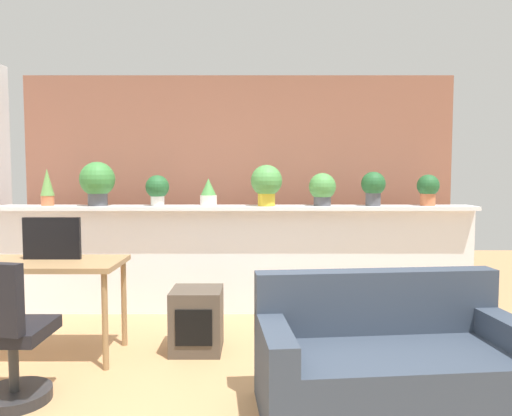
# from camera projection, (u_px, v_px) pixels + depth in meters

# --- Properties ---
(ground_plane) EXTENTS (12.00, 12.00, 0.00)m
(ground_plane) POSITION_uv_depth(u_px,v_px,m) (226.00, 405.00, 2.97)
(ground_plane) COLOR tan
(divider_wall) EXTENTS (4.76, 0.16, 1.06)m
(divider_wall) POSITION_uv_depth(u_px,v_px,m) (239.00, 261.00, 4.93)
(divider_wall) COLOR white
(divider_wall) RESTS_ON ground
(plant_shelf) EXTENTS (4.76, 0.33, 0.04)m
(plant_shelf) POSITION_uv_depth(u_px,v_px,m) (239.00, 208.00, 4.85)
(plant_shelf) COLOR white
(plant_shelf) RESTS_ON divider_wall
(brick_wall_behind) EXTENTS (4.76, 0.10, 2.50)m
(brick_wall_behind) POSITION_uv_depth(u_px,v_px,m) (241.00, 188.00, 5.48)
(brick_wall_behind) COLOR #935B47
(brick_wall_behind) RESTS_ON ground
(potted_plant_0) EXTENTS (0.13, 0.13, 0.37)m
(potted_plant_0) POSITION_uv_depth(u_px,v_px,m) (50.00, 187.00, 4.84)
(potted_plant_0) COLOR #C66B42
(potted_plant_0) RESTS_ON plant_shelf
(potted_plant_1) EXTENTS (0.35, 0.35, 0.44)m
(potted_plant_1) POSITION_uv_depth(u_px,v_px,m) (100.00, 181.00, 4.83)
(potted_plant_1) COLOR #4C4C51
(potted_plant_1) RESTS_ON plant_shelf
(potted_plant_2) EXTENTS (0.23, 0.23, 0.31)m
(potted_plant_2) POSITION_uv_depth(u_px,v_px,m) (160.00, 189.00, 4.84)
(potted_plant_2) COLOR silver
(potted_plant_2) RESTS_ON plant_shelf
(potted_plant_3) EXTENTS (0.17, 0.17, 0.27)m
(potted_plant_3) POSITION_uv_depth(u_px,v_px,m) (211.00, 193.00, 4.84)
(potted_plant_3) COLOR silver
(potted_plant_3) RESTS_ON plant_shelf
(potted_plant_4) EXTENTS (0.31, 0.31, 0.41)m
(potted_plant_4) POSITION_uv_depth(u_px,v_px,m) (269.00, 183.00, 4.79)
(potted_plant_4) COLOR gold
(potted_plant_4) RESTS_ON plant_shelf
(potted_plant_5) EXTENTS (0.27, 0.27, 0.33)m
(potted_plant_5) POSITION_uv_depth(u_px,v_px,m) (324.00, 188.00, 4.83)
(potted_plant_5) COLOR #4C4C51
(potted_plant_5) RESTS_ON plant_shelf
(potted_plant_6) EXTENTS (0.24, 0.24, 0.34)m
(potted_plant_6) POSITION_uv_depth(u_px,v_px,m) (375.00, 186.00, 4.82)
(potted_plant_6) COLOR #4C4C51
(potted_plant_6) RESTS_ON plant_shelf
(potted_plant_7) EXTENTS (0.22, 0.22, 0.31)m
(potted_plant_7) POSITION_uv_depth(u_px,v_px,m) (430.00, 188.00, 4.84)
(potted_plant_7) COLOR #C66B42
(potted_plant_7) RESTS_ON plant_shelf
(desk) EXTENTS (1.10, 0.60, 0.75)m
(desk) POSITION_uv_depth(u_px,v_px,m) (51.00, 272.00, 3.71)
(desk) COLOR #99754C
(desk) RESTS_ON ground
(tv_monitor) EXTENTS (0.44, 0.04, 0.33)m
(tv_monitor) POSITION_uv_depth(u_px,v_px,m) (54.00, 238.00, 3.78)
(tv_monitor) COLOR black
(tv_monitor) RESTS_ON desk
(office_chair) EXTENTS (0.48, 0.49, 0.91)m
(office_chair) POSITION_uv_depth(u_px,v_px,m) (9.00, 343.00, 2.94)
(office_chair) COLOR #262628
(office_chair) RESTS_ON ground
(side_cube_shelf) EXTENTS (0.40, 0.41, 0.50)m
(side_cube_shelf) POSITION_uv_depth(u_px,v_px,m) (199.00, 320.00, 3.87)
(side_cube_shelf) COLOR #4C4238
(side_cube_shelf) RESTS_ON ground
(couch) EXTENTS (1.63, 0.91, 0.80)m
(couch) POSITION_uv_depth(u_px,v_px,m) (392.00, 365.00, 2.88)
(couch) COLOR #333D4C
(couch) RESTS_ON ground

